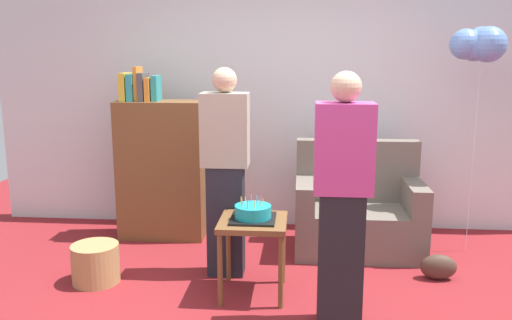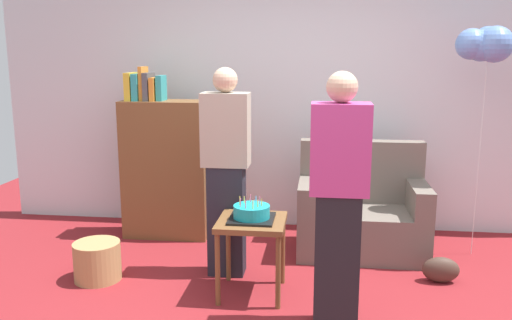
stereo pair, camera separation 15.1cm
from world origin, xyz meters
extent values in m
plane|color=maroon|center=(0.00, 0.00, 0.00)|extent=(8.00, 8.00, 0.00)
cube|color=silver|center=(0.00, 2.05, 1.35)|extent=(6.00, 0.10, 2.70)
cube|color=#6B6056|center=(0.61, 1.30, 0.20)|extent=(1.10, 0.70, 0.40)
cube|color=#6B6056|center=(0.61, 1.57, 0.68)|extent=(1.10, 0.16, 0.56)
cube|color=#6B6056|center=(0.14, 1.30, 0.52)|extent=(0.16, 0.70, 0.24)
cube|color=#6B6056|center=(1.08, 1.30, 0.52)|extent=(0.16, 0.70, 0.24)
cube|color=brown|center=(-1.21, 1.55, 0.65)|extent=(0.80, 0.36, 1.30)
cube|color=gold|center=(-1.52, 1.55, 1.43)|extent=(0.06, 0.25, 0.25)
cube|color=teal|center=(-1.45, 1.55, 1.42)|extent=(0.06, 0.26, 0.25)
cube|color=orange|center=(-1.40, 1.55, 1.46)|extent=(0.03, 0.20, 0.31)
cube|color=#4C4C51|center=(-1.35, 1.55, 1.43)|extent=(0.05, 0.24, 0.26)
cube|color=orange|center=(-1.29, 1.55, 1.41)|extent=(0.05, 0.24, 0.21)
cube|color=teal|center=(-1.23, 1.55, 1.42)|extent=(0.05, 0.18, 0.23)
cube|color=brown|center=(-0.23, 0.37, 0.54)|extent=(0.48, 0.48, 0.04)
cylinder|color=brown|center=(-0.44, 0.16, 0.26)|extent=(0.04, 0.04, 0.52)
cylinder|color=brown|center=(-0.02, 0.16, 0.26)|extent=(0.04, 0.04, 0.52)
cylinder|color=brown|center=(-0.44, 0.58, 0.26)|extent=(0.04, 0.04, 0.52)
cylinder|color=brown|center=(-0.02, 0.58, 0.26)|extent=(0.04, 0.04, 0.52)
cube|color=black|center=(-0.23, 0.37, 0.57)|extent=(0.32, 0.32, 0.02)
cylinder|color=teal|center=(-0.23, 0.37, 0.63)|extent=(0.26, 0.26, 0.09)
cylinder|color=#F2CC4C|center=(-0.16, 0.36, 0.70)|extent=(0.01, 0.01, 0.05)
cylinder|color=#EA668C|center=(-0.18, 0.40, 0.70)|extent=(0.01, 0.01, 0.06)
cylinder|color=#66B2E5|center=(-0.21, 0.43, 0.70)|extent=(0.01, 0.01, 0.06)
cylinder|color=#EA668C|center=(-0.25, 0.45, 0.70)|extent=(0.01, 0.01, 0.06)
cylinder|color=#F2CC4C|center=(-0.29, 0.42, 0.70)|extent=(0.01, 0.01, 0.05)
cylinder|color=#F2CC4C|center=(-0.32, 0.37, 0.70)|extent=(0.01, 0.01, 0.06)
cylinder|color=#EA668C|center=(-0.31, 0.32, 0.70)|extent=(0.01, 0.01, 0.06)
cylinder|color=#EA668C|center=(-0.26, 0.28, 0.70)|extent=(0.01, 0.01, 0.06)
cylinder|color=#F2CC4C|center=(-0.21, 0.28, 0.70)|extent=(0.01, 0.01, 0.06)
cylinder|color=#F2CC4C|center=(-0.19, 0.33, 0.70)|extent=(0.01, 0.01, 0.05)
cube|color=#23232D|center=(-0.48, 0.72, 0.44)|extent=(0.28, 0.20, 0.88)
cube|color=#B2A893|center=(-0.48, 0.72, 1.16)|extent=(0.36, 0.22, 0.56)
sphere|color=#D1A889|center=(-0.48, 0.72, 1.53)|extent=(0.19, 0.19, 0.19)
cube|color=black|center=(0.36, -0.01, 0.44)|extent=(0.28, 0.20, 0.88)
cube|color=#C6428E|center=(0.36, -0.01, 1.16)|extent=(0.36, 0.22, 0.56)
sphere|color=#D1A889|center=(0.36, -0.01, 1.53)|extent=(0.19, 0.19, 0.19)
cylinder|color=#A88451|center=(-1.46, 0.47, 0.15)|extent=(0.36, 0.36, 0.30)
ellipsoid|color=#473328|center=(1.18, 0.74, 0.10)|extent=(0.28, 0.14, 0.20)
cylinder|color=silver|center=(1.58, 1.38, 0.91)|extent=(0.00, 0.00, 1.82)
sphere|color=#668ED6|center=(1.53, 1.40, 1.79)|extent=(0.26, 0.26, 0.26)
sphere|color=#668ED6|center=(1.45, 1.40, 1.80)|extent=(0.26, 0.26, 0.26)
sphere|color=#668ED6|center=(1.59, 1.46, 1.82)|extent=(0.26, 0.26, 0.26)
sphere|color=#668ED6|center=(1.62, 1.36, 1.80)|extent=(0.30, 0.30, 0.30)
camera|label=1|loc=(0.10, -3.26, 1.73)|focal=37.38mm
camera|label=2|loc=(0.25, -3.24, 1.73)|focal=37.38mm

